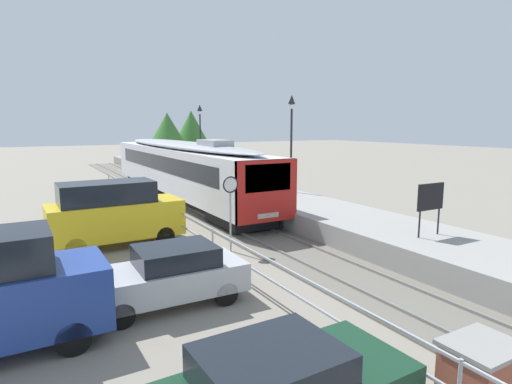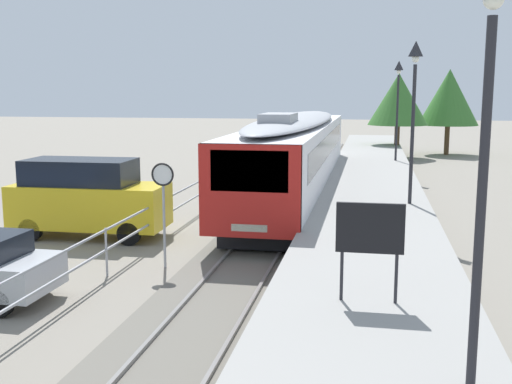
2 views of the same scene
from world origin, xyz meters
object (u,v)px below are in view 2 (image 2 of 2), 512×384
object	(u,v)px
platform_notice_board	(370,232)
parked_van_yellow	(88,197)
platform_lamp_near_end	(488,92)
platform_lamp_far_end	(398,92)
speed_limit_sign	(163,189)
commuter_train	(296,150)
platform_lamp_mid_platform	(414,92)

from	to	relation	value
platform_notice_board	parked_van_yellow	bearing A→B (deg)	140.91
platform_lamp_near_end	parked_van_yellow	size ratio (longest dim) A/B	1.08
platform_lamp_far_end	parked_van_yellow	size ratio (longest dim) A/B	1.08
speed_limit_sign	commuter_train	bearing A→B (deg)	79.28
commuter_train	platform_lamp_near_end	bearing A→B (deg)	-76.35
platform_lamp_far_end	commuter_train	bearing A→B (deg)	-119.61
platform_lamp_near_end	platform_lamp_far_end	size ratio (longest dim) A/B	1.00
platform_lamp_far_end	platform_lamp_near_end	bearing A→B (deg)	-90.00
platform_lamp_near_end	platform_lamp_far_end	distance (m)	26.58
platform_lamp_mid_platform	platform_lamp_far_end	xyz separation A→B (m)	(0.00, 13.29, 0.00)
commuter_train	platform_lamp_mid_platform	distance (m)	7.42
platform_lamp_near_end	platform_lamp_mid_platform	distance (m)	13.29
platform_lamp_mid_platform	platform_lamp_far_end	distance (m)	13.29
platform_notice_board	speed_limit_sign	distance (m)	6.87
platform_lamp_near_end	platform_lamp_mid_platform	xyz separation A→B (m)	(0.00, 13.29, 0.00)
commuter_train	platform_notice_board	world-z (taller)	commuter_train
platform_lamp_near_end	parked_van_yellow	bearing A→B (deg)	134.69
platform_notice_board	parked_van_yellow	size ratio (longest dim) A/B	0.36
commuter_train	speed_limit_sign	xyz separation A→B (m)	(-2.12, -11.21, -0.03)
platform_lamp_near_end	speed_limit_sign	world-z (taller)	platform_lamp_near_end
commuter_train	speed_limit_sign	size ratio (longest dim) A/B	7.46
speed_limit_sign	parked_van_yellow	xyz separation A→B (m)	(-3.56, 2.90, -0.83)
platform_lamp_near_end	speed_limit_sign	size ratio (longest dim) A/B	1.91
platform_notice_board	parked_van_yellow	distance (m)	11.49
platform_lamp_far_end	parked_van_yellow	distance (m)	19.49
platform_lamp_near_end	platform_notice_board	distance (m)	4.14
platform_lamp_far_end	speed_limit_sign	size ratio (longest dim) A/B	1.91
platform_lamp_mid_platform	parked_van_yellow	world-z (taller)	platform_lamp_mid_platform
commuter_train	parked_van_yellow	bearing A→B (deg)	-124.34
platform_notice_board	speed_limit_sign	bearing A→B (deg)	140.95
platform_lamp_near_end	parked_van_yellow	xyz separation A→B (m)	(-10.20, 10.31, -3.33)
platform_notice_board	parked_van_yellow	xyz separation A→B (m)	(-8.89, 7.23, -0.89)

